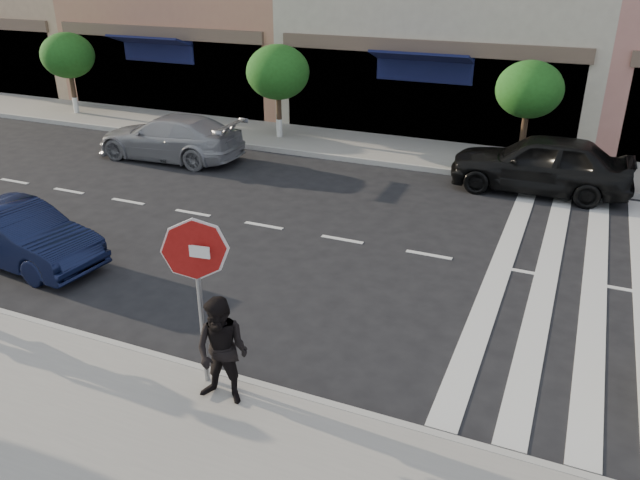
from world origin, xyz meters
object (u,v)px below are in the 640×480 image
at_px(car_near_mid, 19,235).
at_px(car_far_mid, 540,163).
at_px(stop_sign, 196,267).
at_px(car_far_left, 170,137).
at_px(walker, 222,352).

xyz_separation_m(car_near_mid, car_far_mid, (9.37, 8.73, 0.17)).
distance_m(stop_sign, car_far_mid, 11.42).
bearing_deg(stop_sign, car_far_left, 120.59).
bearing_deg(stop_sign, walker, -35.88).
relative_size(stop_sign, car_far_mid, 0.56).
bearing_deg(walker, car_far_left, 125.56).
bearing_deg(car_near_mid, stop_sign, -104.01).
relative_size(stop_sign, car_far_left, 0.55).
relative_size(car_near_mid, car_far_mid, 0.81).
xyz_separation_m(stop_sign, car_near_mid, (-5.79, 2.04, -1.41)).
bearing_deg(walker, stop_sign, 148.08).
height_order(walker, car_far_left, walker).
xyz_separation_m(car_near_mid, car_far_left, (-1.52, 7.30, 0.06)).
height_order(car_near_mid, car_far_mid, car_far_mid).
bearing_deg(car_far_mid, car_far_left, -83.32).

